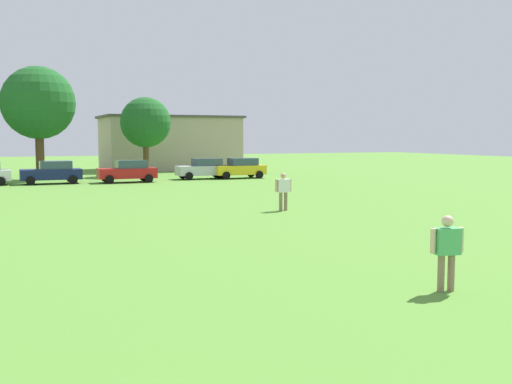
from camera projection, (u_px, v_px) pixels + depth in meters
name	position (u px, v px, depth m)	size (l,w,h in m)	color
ground_plane	(34.00, 207.00, 29.68)	(160.00, 160.00, 0.00)	#568C33
adult_bystander	(447.00, 246.00, 13.40)	(0.81, 0.40, 1.72)	#8C7259
bystander_near_trees	(283.00, 188.00, 28.12)	(0.84, 0.33, 1.77)	#8C7259
parked_car_navy_1	(52.00, 172.00, 44.12)	(4.30, 2.02, 1.68)	#141E4C
parked_car_red_2	(128.00, 171.00, 45.46)	(4.30, 2.02, 1.68)	red
parked_car_silver_3	(204.00, 168.00, 49.22)	(4.30, 2.02, 1.68)	silver
parked_car_yellow_4	(240.00, 168.00, 49.95)	(4.30, 2.02, 1.68)	yellow
tree_right	(38.00, 103.00, 48.01)	(5.83, 5.83, 9.08)	brown
tree_far_right	(145.00, 123.00, 53.29)	(4.47, 4.47, 6.97)	brown
house_right	(169.00, 143.00, 63.50)	(14.07, 8.75, 5.61)	tan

